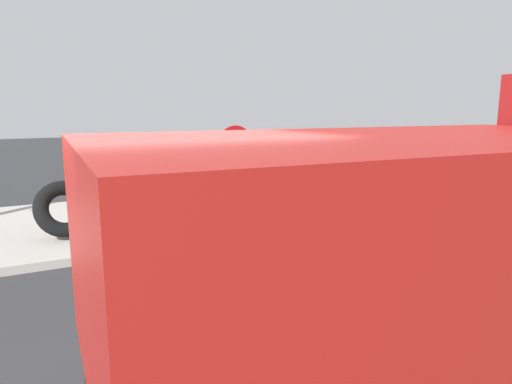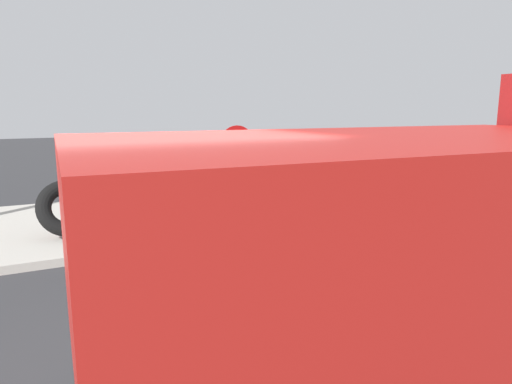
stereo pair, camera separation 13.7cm
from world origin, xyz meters
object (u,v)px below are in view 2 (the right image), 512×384
object	(u,v)px
fire_hydrant	(79,208)
dump_truck_red	(508,219)
loose_tire	(67,208)
stop_sign	(237,158)

from	to	relation	value
fire_hydrant	dump_truck_red	size ratio (longest dim) A/B	0.13
loose_tire	dump_truck_red	world-z (taller)	dump_truck_red
dump_truck_red	fire_hydrant	bearing A→B (deg)	113.71
loose_tire	stop_sign	xyz separation A→B (m)	(3.18, -0.87, 0.90)
fire_hydrant	dump_truck_red	distance (m)	7.57
stop_sign	dump_truck_red	xyz separation A→B (m)	(0.07, -5.81, 0.00)
loose_tire	stop_sign	bearing A→B (deg)	-15.34
stop_sign	fire_hydrant	bearing A→B (deg)	160.00
dump_truck_red	loose_tire	bearing A→B (deg)	115.98
fire_hydrant	dump_truck_red	xyz separation A→B (m)	(3.02, -6.88, 0.97)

